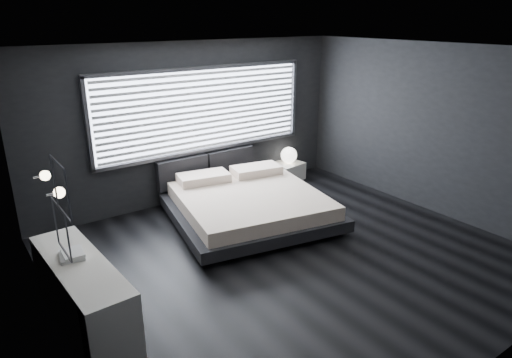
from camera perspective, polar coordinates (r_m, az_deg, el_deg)
room at (r=5.98m, az=4.74°, el=2.26°), size 6.04×6.00×2.80m
window at (r=8.20m, az=-6.43°, el=8.54°), size 4.14×0.09×1.52m
headboard at (r=8.40m, az=-6.12°, el=1.49°), size 1.96×0.16×0.52m
sconce_near at (r=4.74m, az=-23.41°, el=-1.58°), size 0.18×0.11×0.11m
sconce_far at (r=5.30m, az=-24.89°, el=0.38°), size 0.18×0.11×0.11m
wall_art_upper at (r=4.09m, az=-23.21°, el=-1.11°), size 0.01×0.48×0.48m
wall_art_lower at (r=4.49m, az=-23.15°, el=-5.78°), size 0.01×0.48×0.48m
bed at (r=7.44m, az=-0.86°, el=-3.16°), size 2.83×2.75×0.63m
nightstand at (r=9.38m, az=3.92°, el=0.99°), size 0.67×0.59×0.35m
orb_lamp at (r=9.29m, az=4.13°, el=3.00°), size 0.33×0.33×0.33m
dresser at (r=5.39m, az=-20.78°, el=-13.19°), size 0.63×1.90×0.75m
book_stack at (r=5.33m, az=-22.01°, el=-8.72°), size 0.28×0.35×0.07m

